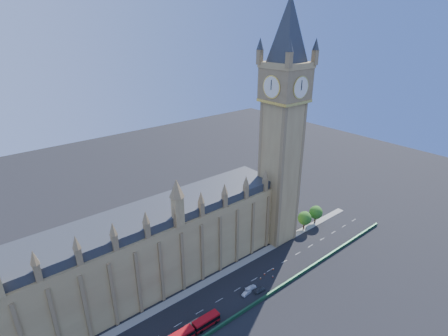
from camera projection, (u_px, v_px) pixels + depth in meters
ground at (228, 295)px, 117.36m from camera, size 400.00×400.00×0.00m
palace_westminster at (126, 259)px, 113.13m from camera, size 120.00×20.00×28.00m
elizabeth_tower at (284, 111)px, 128.74m from camera, size 20.59×20.59×105.00m
bridge_parapet at (247, 309)px, 110.70m from camera, size 160.00×0.60×1.20m
kerb_north at (211, 280)px, 124.11m from camera, size 160.00×3.00×0.16m
tree_east_near at (305, 218)px, 152.99m from camera, size 6.00×6.00×8.50m
tree_east_far at (316, 212)px, 157.68m from camera, size 6.00×6.00×8.50m
red_bus at (192, 330)px, 101.68m from camera, size 18.93×3.18×3.21m
car_grey at (260, 290)px, 118.50m from camera, size 4.29×1.89×1.43m
car_silver at (246, 293)px, 117.22m from camera, size 4.00×1.85×1.27m
car_white at (251, 288)px, 119.60m from camera, size 4.47×2.06×1.26m
cone_a at (265, 274)px, 126.60m from camera, size 0.57×0.57×0.80m
cone_b at (261, 278)px, 124.57m from camera, size 0.50×0.50×0.69m
cone_c at (273, 276)px, 125.35m from camera, size 0.59×0.59×0.72m
cone_d at (273, 269)px, 129.15m from camera, size 0.56×0.56×0.79m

